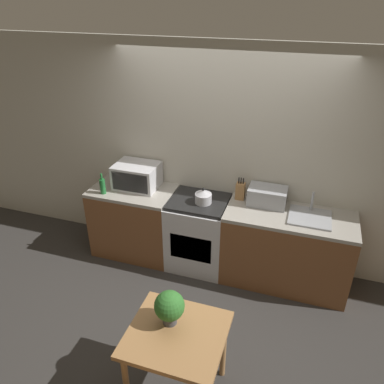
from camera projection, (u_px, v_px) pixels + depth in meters
name	position (u px, v px, depth m)	size (l,w,h in m)	color
ground_plane	(198.00, 299.00, 4.16)	(16.00, 16.00, 0.00)	#33302D
wall_back	(224.00, 159.00, 4.33)	(10.00, 0.06, 2.60)	beige
counter_left_run	(135.00, 221.00, 4.74)	(1.01, 0.62, 0.90)	brown
counter_right_run	(286.00, 249.00, 4.22)	(1.39, 0.62, 0.90)	brown
stove_range	(198.00, 233.00, 4.51)	(0.68, 0.62, 0.90)	silver
kettle	(203.00, 196.00, 4.20)	(0.19, 0.19, 0.19)	#B7B7BC
microwave	(137.00, 176.00, 4.52)	(0.52, 0.40, 0.29)	silver
bottle	(103.00, 186.00, 4.39)	(0.07, 0.07, 0.26)	#1E662D
knife_block	(240.00, 191.00, 4.28)	(0.10, 0.09, 0.27)	#9E7042
toaster_oven	(267.00, 196.00, 4.16)	(0.42, 0.27, 0.20)	#999BA0
sink_basin	(310.00, 217.00, 3.95)	(0.44, 0.40, 0.24)	#999BA0
dining_table	(177.00, 343.00, 2.91)	(0.75, 0.69, 0.73)	#9E7042
potted_plant	(169.00, 307.00, 2.86)	(0.24, 0.24, 0.29)	#424247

